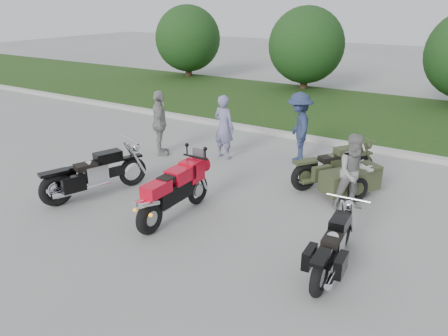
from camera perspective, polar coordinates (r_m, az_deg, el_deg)
The scene contains 13 objects.
ground at distance 9.51m, azimuth -4.04°, elevation -5.47°, with size 80.00×80.00×0.00m, color #A0A09B.
curb at distance 14.41m, azimuth 10.04°, elevation 4.01°, with size 60.00×0.30×0.15m, color #B6B3AB.
grass_strip at distance 18.21m, azimuth 15.09°, elevation 7.19°, with size 60.00×8.00×0.14m, color #304F1B.
tree_far_left at distance 25.38m, azimuth -4.74°, elevation 16.50°, with size 3.60×3.60×4.00m.
tree_mid_left at distance 21.97m, azimuth 10.70°, elevation 15.49°, with size 3.60×3.60×4.00m.
sportbike_red at distance 8.93m, azimuth -6.65°, elevation -2.94°, with size 0.38×2.26×1.07m.
cruiser_left at distance 10.36m, azimuth -16.92°, elevation -0.99°, with size 1.03×2.47×0.99m.
cruiser_right at distance 7.49m, azimuth 13.99°, elevation -10.25°, with size 0.44×2.21×0.85m.
cruiser_sidecar at distance 10.53m, azimuth 15.14°, elevation -0.87°, with size 1.91×2.23×0.92m.
person_stripe at distance 12.28m, azimuth -0.01°, elevation 5.38°, with size 0.66×0.43×1.82m, color gray.
person_grey at distance 9.59m, azimuth 16.66°, elevation -0.60°, with size 0.82×0.64×1.68m, color gray.
person_denim at distance 12.10m, azimuth 9.72°, elevation 5.16°, with size 1.26×0.73×1.95m, color navy.
person_back at distance 12.67m, azimuth -8.39°, elevation 5.79°, with size 1.10×0.46×1.88m, color #979892.
Camera 1 is at (5.05, -6.83, 4.27)m, focal length 35.00 mm.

